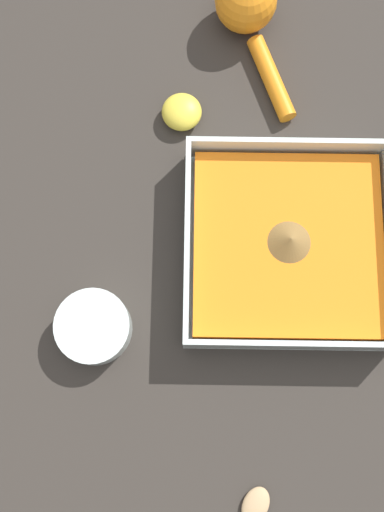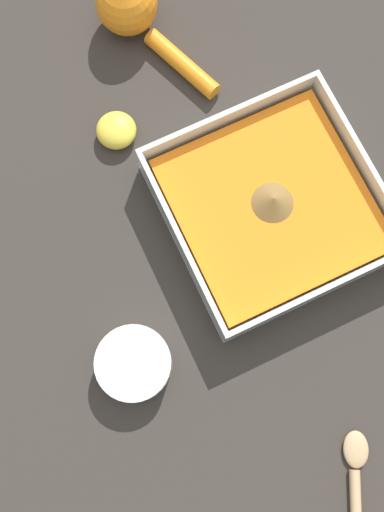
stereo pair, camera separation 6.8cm
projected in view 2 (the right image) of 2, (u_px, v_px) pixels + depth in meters
name	position (u px, v px, depth m)	size (l,w,h in m)	color
ground_plane	(234.00, 211.00, 0.72)	(4.00, 4.00, 0.00)	#332D28
square_dish	(271.00, 207.00, 0.70)	(0.24, 0.24, 0.06)	silver
spice_bowl	(134.00, 364.00, 0.67)	(0.08, 0.08, 0.03)	silver
lemon_squeezer	(132.00, 10.00, 0.74)	(0.19, 0.10, 0.08)	orange
lemon_half	(116.00, 130.00, 0.73)	(0.05, 0.05, 0.03)	yellow
wooden_spoon	(356.00, 512.00, 0.64)	(0.18, 0.10, 0.01)	tan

